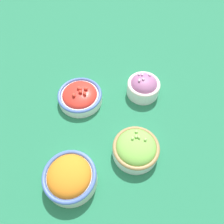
% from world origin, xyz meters
% --- Properties ---
extents(ground_plane, '(3.00, 3.00, 0.00)m').
position_xyz_m(ground_plane, '(0.00, 0.00, 0.00)').
color(ground_plane, '#23704C').
extents(bowl_red_onion, '(0.11, 0.11, 0.08)m').
position_xyz_m(bowl_red_onion, '(0.09, -0.12, 0.04)').
color(bowl_red_onion, white).
rests_on(bowl_red_onion, ground_plane).
extents(bowl_cherry_tomatoes, '(0.15, 0.15, 0.06)m').
position_xyz_m(bowl_cherry_tomatoes, '(0.08, 0.10, 0.02)').
color(bowl_cherry_tomatoes, white).
rests_on(bowl_cherry_tomatoes, ground_plane).
extents(bowl_lettuce, '(0.14, 0.14, 0.07)m').
position_xyz_m(bowl_lettuce, '(-0.14, -0.06, 0.03)').
color(bowl_lettuce, white).
rests_on(bowl_lettuce, ground_plane).
extents(bowl_carrots, '(0.15, 0.15, 0.08)m').
position_xyz_m(bowl_carrots, '(-0.20, 0.13, 0.04)').
color(bowl_carrots, silver).
rests_on(bowl_carrots, ground_plane).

